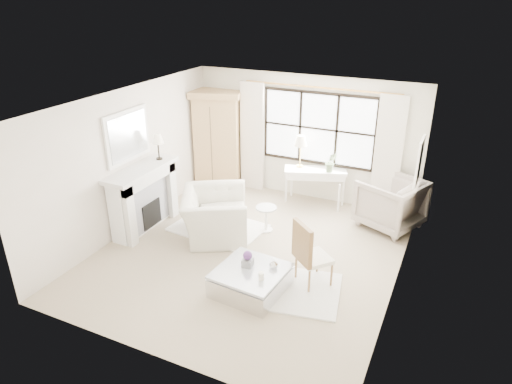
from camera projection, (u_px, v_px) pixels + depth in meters
floor at (250, 253)px, 8.11m from camera, size 5.50×5.50×0.00m
ceiling at (249, 102)px, 7.00m from camera, size 5.50×5.50×0.00m
wall_back at (305, 138)px, 9.83m from camera, size 5.00×0.00×5.00m
wall_front at (146, 267)px, 5.29m from camera, size 5.00×0.00×5.00m
wall_left at (129, 161)px, 8.52m from camera, size 0.00×5.50×5.50m
wall_right at (404, 212)px, 6.59m from camera, size 0.00×5.50×5.50m
window_pane at (318, 129)px, 9.59m from camera, size 2.40×0.02×1.50m
window_frame at (318, 129)px, 9.59m from camera, size 2.50×0.04×1.50m
curtain_rod at (320, 88)px, 9.19m from camera, size 3.30×0.04×0.04m
curtain_left at (252, 137)px, 10.26m from camera, size 0.55×0.10×2.47m
curtain_right at (388, 156)px, 9.10m from camera, size 0.55×0.10×2.47m
fireplace at (143, 197)px, 8.72m from camera, size 0.58×1.66×1.26m
mirror_frame at (127, 136)px, 8.31m from camera, size 0.05×1.15×0.95m
mirror_glass at (129, 136)px, 8.30m from camera, size 0.02×1.00×0.80m
art_frame at (419, 161)px, 7.93m from camera, size 0.04×0.62×0.82m
art_canvas at (418, 161)px, 7.93m from camera, size 0.01×0.52×0.72m
mantel_lamp at (158, 140)px, 8.70m from camera, size 0.22×0.22×0.51m
armoire at (218, 138)px, 10.48m from camera, size 1.27×0.98×2.24m
console_table at (315, 186)px, 9.81m from camera, size 1.38×0.87×0.80m
console_lamp at (301, 142)px, 9.56m from camera, size 0.28×0.28×0.69m
orchid_plant at (331, 162)px, 9.42m from camera, size 0.28×0.25×0.43m
side_table at (266, 215)px, 8.73m from camera, size 0.40×0.40×0.51m
rug_left at (218, 228)px, 8.93m from camera, size 1.82×1.37×0.03m
rug_right at (288, 289)px, 7.12m from camera, size 1.79×1.48×0.03m
club_armchair at (215, 215)px, 8.51m from camera, size 1.66×1.73×0.87m
wingback_chair at (390, 203)px, 8.84m from camera, size 1.42×1.40×0.99m
french_chair at (312, 267)px, 7.16m from camera, size 0.68×0.68×1.08m
coffee_table at (251, 281)px, 7.03m from camera, size 1.08×1.08×0.38m
planter_box at (248, 263)px, 7.03m from camera, size 0.18×0.18×0.12m
planter_flowers at (248, 255)px, 6.98m from camera, size 0.14×0.14×0.14m
pillar_candle at (261, 276)px, 6.70m from camera, size 0.08×0.08×0.12m
coffee_vase at (274, 264)px, 6.98m from camera, size 0.15×0.15×0.14m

